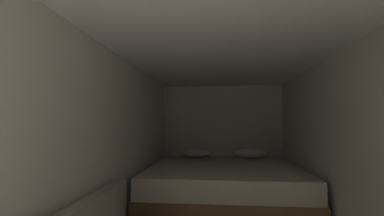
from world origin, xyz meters
The scene contains 5 objects.
wall_back centered at (0.00, 4.87, 1.03)m, with size 2.36×0.05×2.07m, color silver.
wall_left centered at (-1.16, 2.19, 1.03)m, with size 0.05×5.32×2.07m, color silver.
wall_right centered at (1.16, 2.19, 1.03)m, with size 0.05×5.32×2.07m, color silver.
ceiling_slab centered at (0.00, 2.19, 2.09)m, with size 2.36×5.32×0.05m, color white.
bed centered at (0.00, 3.77, 0.37)m, with size 2.14×2.09×0.90m.
Camera 1 is at (-0.08, -0.13, 1.34)m, focal length 24.22 mm.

